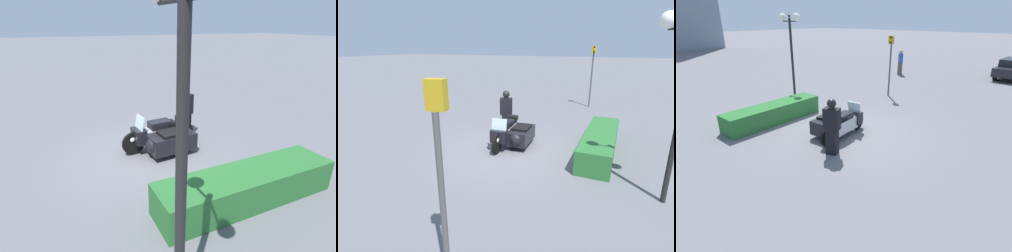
% 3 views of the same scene
% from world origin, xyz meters
% --- Properties ---
extents(ground_plane, '(160.00, 160.00, 0.00)m').
position_xyz_m(ground_plane, '(0.00, 0.00, 0.00)').
color(ground_plane, slate).
extents(police_motorcycle, '(2.47, 1.19, 1.18)m').
position_xyz_m(police_motorcycle, '(-0.28, -0.03, 0.48)').
color(police_motorcycle, black).
rests_on(police_motorcycle, ground).
extents(officer_rider, '(0.46, 0.57, 1.82)m').
position_xyz_m(officer_rider, '(-1.45, -0.88, 0.96)').
color(officer_rider, black).
rests_on(officer_rider, ground).
extents(hedge_bush_curbside, '(4.20, 1.00, 0.74)m').
position_xyz_m(hedge_bush_curbside, '(-0.97, 2.90, 0.37)').
color(hedge_bush_curbside, '#28662D').
rests_on(hedge_bush_curbside, ground).
extents(twin_lamp_post, '(0.35, 1.36, 4.23)m').
position_xyz_m(twin_lamp_post, '(1.57, 4.61, 3.26)').
color(twin_lamp_post, black).
rests_on(twin_lamp_post, ground).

